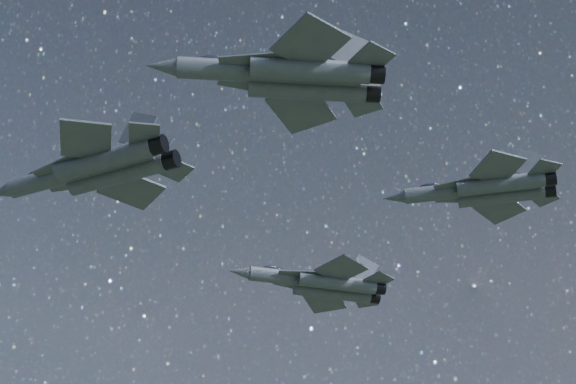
{
  "coord_description": "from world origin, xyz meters",
  "views": [
    {
      "loc": [
        -4.22,
        -65.45,
        101.46
      ],
      "look_at": [
        -3.83,
        0.4,
        149.85
      ],
      "focal_mm": 60.0,
      "sensor_mm": 36.0,
      "label": 1
    }
  ],
  "objects": [
    {
      "name": "jet_left",
      "position": [
        -0.55,
        12.56,
        148.09
      ],
      "size": [
        15.68,
        10.72,
        3.94
      ],
      "rotation": [
        0.0,
        0.0,
        0.22
      ],
      "color": "#383C46"
    },
    {
      "name": "jet_lead",
      "position": [
        -20.39,
        0.24,
        152.2
      ],
      "size": [
        19.18,
        12.64,
        4.91
      ],
      "rotation": [
        0.0,
        0.0,
        -0.4
      ],
      "color": "#383C46"
    },
    {
      "name": "jet_right",
      "position": [
        -3.84,
        -12.61,
        151.1
      ],
      "size": [
        18.64,
        13.14,
        4.71
      ],
      "rotation": [
        0.0,
        0.0,
        0.07
      ],
      "color": "#383C46"
    },
    {
      "name": "jet_slot",
      "position": [
        13.26,
        1.08,
        150.73
      ],
      "size": [
        15.6,
        10.72,
        3.91
      ],
      "rotation": [
        0.0,
        0.0,
        -0.2
      ],
      "color": "#383C46"
    }
  ]
}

